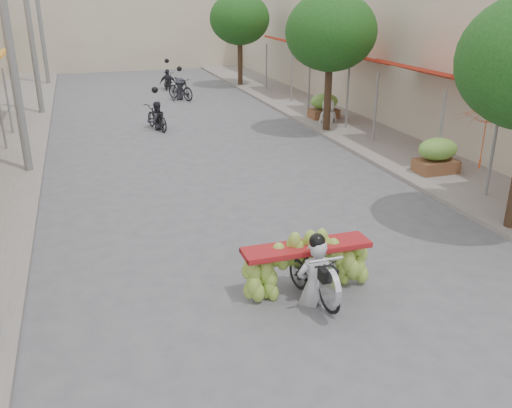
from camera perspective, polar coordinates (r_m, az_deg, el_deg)
The scene contains 17 objects.
ground at distance 8.07m, azimuth 14.66°, elevation -18.77°, with size 120.00×120.00×0.00m, color #5C5C61.
sidewalk_right at distance 23.28m, azimuth 9.95°, elevation 8.41°, with size 4.00×60.00×0.12m, color gray.
shophouse_row_right at distance 24.76m, azimuth 22.19°, elevation 14.87°, with size 9.77×40.00×6.00m.
far_building at distance 43.25m, azimuth -13.76°, elevation 18.54°, with size 20.00×6.00×7.00m, color beige.
utility_pole_mid at distance 17.19m, azimuth -24.65°, elevation 15.83°, with size 0.60×0.24×8.00m.
utility_pole_far at distance 26.15m, azimuth -22.78°, elevation 17.33°, with size 0.60×0.24×8.00m.
utility_pole_back at distance 35.13m, azimuth -21.86°, elevation 18.06°, with size 0.60×0.24×8.00m.
street_tree_mid at distance 21.15m, azimuth 7.88°, elevation 17.48°, with size 3.40×3.40×5.25m.
street_tree_far at distance 32.39m, azimuth -1.73°, elevation 18.89°, with size 3.40×3.40×5.25m.
produce_crate_mid at distance 16.95m, azimuth 18.55°, elevation 5.12°, with size 1.20×0.88×1.16m.
produce_crate_far at distance 23.67m, azimuth 7.18°, elevation 10.39°, with size 1.20×0.88×1.16m.
banana_motorbike at distance 9.60m, azimuth 5.85°, elevation -5.82°, with size 2.35×1.80×2.25m.
market_umbrella at distance 15.06m, azimuth 23.39°, elevation 9.18°, with size 1.94×1.94×1.59m.
pedestrian at distance 22.83m, azimuth 7.67°, elevation 10.92°, with size 0.97×0.60×1.93m.
bg_motorbike_a at distance 22.26m, azimuth -10.47°, elevation 9.57°, with size 1.05×1.82×1.95m.
bg_motorbike_b at distance 28.55m, azimuth -8.00°, elevation 12.41°, with size 1.42×1.94×1.95m.
bg_motorbike_c at distance 32.10m, azimuth -9.29°, elevation 13.26°, with size 1.10×1.71×1.95m.
Camera 1 is at (-3.67, -5.07, 5.10)m, focal length 38.00 mm.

